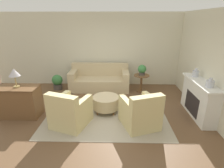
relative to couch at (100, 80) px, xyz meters
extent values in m
plane|color=brown|center=(0.36, -2.03, -0.34)|extent=(16.00, 16.00, 0.00)
cube|color=beige|center=(0.36, 0.61, 1.06)|extent=(9.16, 0.12, 2.80)
cube|color=beige|center=(3.13, -2.03, 1.06)|extent=(0.12, 9.43, 2.80)
cube|color=#B2A893|center=(0.36, -2.03, -0.34)|extent=(3.30, 2.25, 0.01)
cube|color=#C6B289|center=(0.00, -0.06, -0.11)|extent=(2.19, 0.91, 0.46)
cube|color=#C6B289|center=(0.00, 0.30, 0.36)|extent=(2.19, 0.20, 0.49)
cube|color=#C6B289|center=(-0.98, -0.08, 0.25)|extent=(0.24, 0.87, 0.27)
cube|color=#C6B289|center=(0.98, -0.08, 0.25)|extent=(0.24, 0.87, 0.27)
cube|color=brown|center=(0.00, -0.48, -0.31)|extent=(1.97, 0.05, 0.06)
cube|color=beige|center=(-0.50, -2.44, -0.11)|extent=(1.04, 1.08, 0.44)
cube|color=beige|center=(-0.61, -2.75, 0.35)|extent=(0.82, 0.45, 0.49)
cube|color=beige|center=(-0.18, -2.53, 0.24)|extent=(0.40, 0.82, 0.27)
cube|color=beige|center=(-0.81, -2.31, 0.24)|extent=(0.40, 0.82, 0.27)
cube|color=brown|center=(-0.37, -2.06, -0.30)|extent=(0.70, 0.28, 0.06)
cube|color=beige|center=(1.22, -2.44, -0.11)|extent=(1.04, 1.08, 0.44)
cube|color=beige|center=(1.33, -2.75, 0.35)|extent=(0.82, 0.45, 0.49)
cube|color=beige|center=(1.52, -2.31, 0.24)|extent=(0.40, 0.82, 0.27)
cube|color=beige|center=(0.90, -2.53, 0.24)|extent=(0.40, 0.82, 0.27)
cube|color=brown|center=(1.08, -2.06, -0.30)|extent=(0.70, 0.28, 0.06)
cylinder|color=#C6B289|center=(0.34, -1.77, -0.05)|extent=(0.76, 0.76, 0.34)
cylinder|color=brown|center=(0.11, -1.99, -0.27)|extent=(0.05, 0.05, 0.12)
cylinder|color=brown|center=(0.57, -1.99, -0.27)|extent=(0.05, 0.05, 0.12)
cylinder|color=brown|center=(0.11, -1.54, -0.27)|extent=(0.05, 0.05, 0.12)
cylinder|color=brown|center=(0.57, -1.54, -0.27)|extent=(0.05, 0.05, 0.12)
cylinder|color=brown|center=(1.55, -0.22, 0.28)|extent=(0.56, 0.56, 0.03)
cylinder|color=brown|center=(1.55, -0.22, -0.04)|extent=(0.08, 0.08, 0.61)
cylinder|color=brown|center=(1.55, -0.22, -0.33)|extent=(0.31, 0.31, 0.03)
cube|color=white|center=(2.89, -1.91, 0.16)|extent=(0.36, 1.48, 1.01)
cube|color=#282323|center=(2.72, -1.91, 0.01)|extent=(0.02, 0.82, 0.55)
cube|color=white|center=(2.87, -1.91, 0.64)|extent=(0.44, 1.58, 0.05)
cube|color=brown|center=(-2.00, -2.05, 0.08)|extent=(1.05, 0.55, 0.85)
cube|color=brown|center=(-2.00, -2.05, 0.49)|extent=(1.09, 0.59, 0.03)
cylinder|color=silver|center=(2.87, -1.51, 0.75)|extent=(0.17, 0.17, 0.17)
cylinder|color=silver|center=(2.87, -1.51, 0.87)|extent=(0.08, 0.08, 0.07)
cylinder|color=silver|center=(2.87, -2.32, 0.75)|extent=(0.18, 0.18, 0.16)
cylinder|color=silver|center=(2.87, -2.32, 0.86)|extent=(0.08, 0.08, 0.06)
cylinder|color=#4C4742|center=(1.55, -0.22, 0.35)|extent=(0.21, 0.21, 0.10)
sphere|color=#3D7F42|center=(1.55, -0.22, 0.52)|extent=(0.30, 0.30, 0.30)
cylinder|color=#4C4742|center=(-1.61, -0.06, -0.24)|extent=(0.33, 0.33, 0.20)
sphere|color=#3D7F42|center=(-1.61, -0.06, 0.03)|extent=(0.40, 0.40, 0.40)
cylinder|color=tan|center=(-2.00, -2.05, 0.52)|extent=(0.15, 0.15, 0.03)
cylinder|color=tan|center=(-2.00, -2.05, 0.68)|extent=(0.03, 0.03, 0.28)
cone|color=silver|center=(-2.00, -2.05, 0.91)|extent=(0.28, 0.28, 0.20)
camera|label=1|loc=(0.62, -6.28, 2.19)|focal=28.00mm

